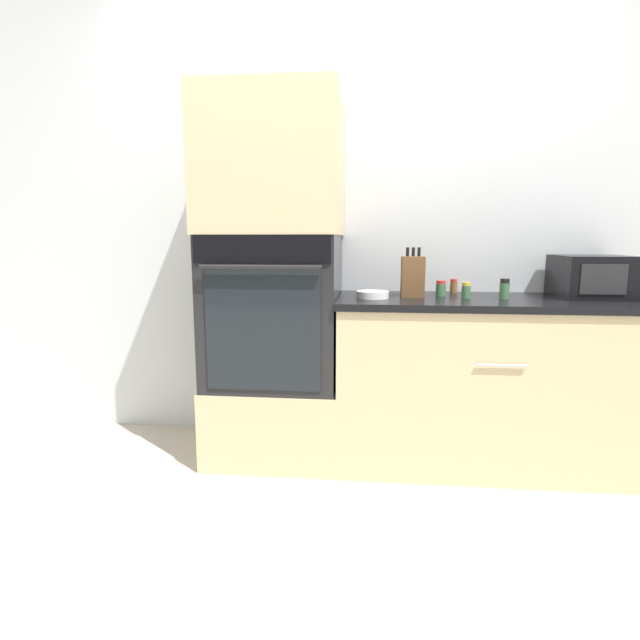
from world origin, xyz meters
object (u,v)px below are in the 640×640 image
at_px(wall_oven, 275,309).
at_px(microwave, 592,277).
at_px(bowl, 373,295).
at_px(condiment_jar_mid, 441,289).
at_px(condiment_jar_near, 504,289).
at_px(condiment_jar_far, 454,286).
at_px(condiment_jar_back, 466,290).
at_px(knife_block, 413,276).

height_order(wall_oven, microwave, wall_oven).
relative_size(bowl, condiment_jar_mid, 1.98).
distance_m(wall_oven, condiment_jar_near, 1.16).
bearing_deg(condiment_jar_near, condiment_jar_far, 127.20).
xyz_separation_m(wall_oven, condiment_jar_back, (0.97, -0.01, 0.11)).
bearing_deg(bowl, condiment_jar_mid, 19.56).
height_order(condiment_jar_near, condiment_jar_back, condiment_jar_near).
xyz_separation_m(microwave, bowl, (-1.10, -0.15, -0.09)).
bearing_deg(wall_oven, condiment_jar_back, -0.81).
distance_m(knife_block, condiment_jar_near, 0.45).
bearing_deg(condiment_jar_near, microwave, 14.89).
bearing_deg(condiment_jar_near, bowl, -177.14).
height_order(knife_block, condiment_jar_mid, knife_block).
height_order(microwave, bowl, microwave).
bearing_deg(bowl, condiment_jar_far, 34.01).
relative_size(microwave, condiment_jar_mid, 4.47).
height_order(condiment_jar_mid, condiment_jar_back, same).
bearing_deg(condiment_jar_mid, knife_block, -169.09).
xyz_separation_m(knife_block, condiment_jar_mid, (0.15, 0.03, -0.06)).
xyz_separation_m(condiment_jar_mid, condiment_jar_back, (0.11, -0.08, -0.00)).
bearing_deg(bowl, knife_block, 25.34).
xyz_separation_m(condiment_jar_near, condiment_jar_far, (-0.20, 0.27, -0.01)).
xyz_separation_m(wall_oven, bowl, (0.51, -0.06, 0.09)).
bearing_deg(bowl, microwave, 7.92).
bearing_deg(bowl, condiment_jar_near, 2.86).
xyz_separation_m(microwave, condiment_jar_back, (-0.64, -0.11, -0.07)).
bearing_deg(knife_block, condiment_jar_near, -8.18).
height_order(knife_block, condiment_jar_near, knife_block).
bearing_deg(wall_oven, condiment_jar_near, -1.17).
bearing_deg(condiment_jar_mid, condiment_jar_far, 62.03).
distance_m(condiment_jar_near, condiment_jar_back, 0.18).
xyz_separation_m(microwave, knife_block, (-0.90, -0.06, -0.00)).
bearing_deg(condiment_jar_far, microwave, -12.53).
relative_size(knife_block, condiment_jar_mid, 3.08).
distance_m(microwave, condiment_jar_mid, 0.75).
xyz_separation_m(condiment_jar_near, condiment_jar_mid, (-0.29, 0.09, -0.01)).
distance_m(condiment_jar_near, condiment_jar_mid, 0.31).
xyz_separation_m(condiment_jar_far, condiment_jar_back, (0.02, -0.26, 0.00)).
relative_size(wall_oven, condiment_jar_mid, 9.48).
relative_size(microwave, condiment_jar_back, 4.51).
xyz_separation_m(wall_oven, condiment_jar_far, (0.95, 0.24, 0.11)).
height_order(wall_oven, condiment_jar_back, wall_oven).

